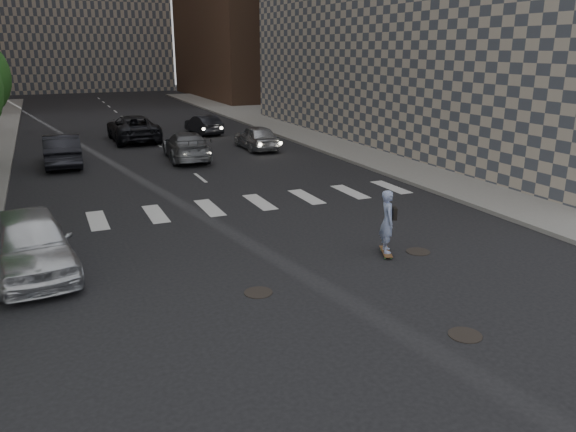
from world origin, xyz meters
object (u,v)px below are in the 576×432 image
traffic_car_a (62,150)px  traffic_car_c (133,128)px  skateboarder (388,221)px  traffic_car_d (256,137)px  traffic_car_e (203,125)px  traffic_car_b (186,146)px  silver_sedan (31,243)px

traffic_car_a → traffic_car_c: traffic_car_c is taller
skateboarder → traffic_car_d: 18.01m
traffic_car_a → traffic_car_e: traffic_car_a is taller
traffic_car_b → traffic_car_c: 7.63m
silver_sedan → traffic_car_e: (10.78, 22.29, -0.18)m
traffic_car_c → traffic_car_d: 8.56m
skateboarder → traffic_car_e: size_ratio=0.49×
silver_sedan → traffic_car_c: 21.98m
skateboarder → traffic_car_c: skateboarder is taller
traffic_car_c → traffic_car_e: size_ratio=1.50×
traffic_car_b → traffic_car_c: size_ratio=0.86×
traffic_car_d → traffic_car_b: bearing=18.6°
traffic_car_c → traffic_car_d: size_ratio=1.40×
traffic_car_c → traffic_car_e: 5.02m
silver_sedan → traffic_car_b: silver_sedan is taller
skateboarder → traffic_car_a: size_ratio=0.39×
traffic_car_b → traffic_car_a: bearing=-4.2°
skateboarder → silver_sedan: size_ratio=0.39×
traffic_car_d → traffic_car_e: (-1.21, 7.11, -0.07)m
traffic_car_a → traffic_car_d: size_ratio=1.16×
silver_sedan → traffic_car_b: size_ratio=0.96×
traffic_car_e → traffic_car_a: bearing=31.9°
skateboarder → traffic_car_d: skateboarder is taller
silver_sedan → traffic_car_a: size_ratio=1.00×
traffic_car_c → traffic_car_d: traffic_car_c is taller
traffic_car_d → traffic_car_e: 7.22m
traffic_car_b → traffic_car_e: traffic_car_b is taller
traffic_car_d → traffic_car_e: traffic_car_d is taller
skateboarder → traffic_car_e: bearing=109.9°
skateboarder → traffic_car_b: bearing=119.6°
silver_sedan → traffic_car_a: 14.75m
silver_sedan → traffic_car_a: bearing=78.3°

